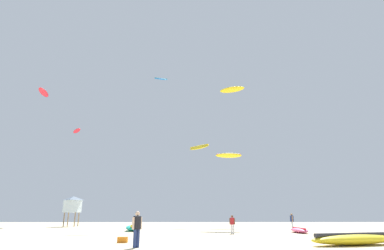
# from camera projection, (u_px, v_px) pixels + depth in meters

# --- Properties ---
(person_foreground) EXTENTS (0.44, 0.43, 1.73)m
(person_foreground) POSITION_uv_depth(u_px,v_px,m) (137.00, 226.00, 15.44)
(person_foreground) COLOR navy
(person_foreground) RESTS_ON ground
(person_midground) EXTENTS (0.47, 0.35, 1.54)m
(person_midground) POSITION_uv_depth(u_px,v_px,m) (232.00, 223.00, 26.79)
(person_midground) COLOR silver
(person_midground) RESTS_ON ground
(person_left) EXTENTS (0.39, 0.57, 1.72)m
(person_left) POSITION_uv_depth(u_px,v_px,m) (292.00, 220.00, 33.33)
(person_left) COLOR silver
(person_left) RESTS_ON ground
(kite_grounded_near) EXTENTS (1.95, 5.33, 0.65)m
(kite_grounded_near) POSITION_uv_depth(u_px,v_px,m) (133.00, 228.00, 31.58)
(kite_grounded_near) COLOR #19B29E
(kite_grounded_near) RESTS_ON ground
(kite_grounded_mid) EXTENTS (1.29, 3.93, 0.48)m
(kite_grounded_mid) POSITION_uv_depth(u_px,v_px,m) (299.00, 230.00, 27.85)
(kite_grounded_mid) COLOR #E5598C
(kite_grounded_mid) RESTS_ON ground
(kite_grounded_far) EXTENTS (5.49, 2.85, 0.64)m
(kite_grounded_far) POSITION_uv_depth(u_px,v_px,m) (354.00, 239.00, 16.40)
(kite_grounded_far) COLOR yellow
(kite_grounded_far) RESTS_ON ground
(lifeguard_tower) EXTENTS (2.30, 2.30, 4.15)m
(lifeguard_tower) POSITION_uv_depth(u_px,v_px,m) (73.00, 204.00, 44.09)
(lifeguard_tower) COLOR #8C704C
(lifeguard_tower) RESTS_ON ground
(cooler_box) EXTENTS (0.56, 0.36, 0.32)m
(cooler_box) POSITION_uv_depth(u_px,v_px,m) (123.00, 240.00, 17.93)
(cooler_box) COLOR orange
(cooler_box) RESTS_ON ground
(kite_aloft_0) EXTENTS (1.65, 3.72, 0.36)m
(kite_aloft_0) POSITION_uv_depth(u_px,v_px,m) (44.00, 92.00, 43.91)
(kite_aloft_0) COLOR red
(kite_aloft_1) EXTENTS (4.37, 2.85, 0.95)m
(kite_aloft_1) POSITION_uv_depth(u_px,v_px,m) (232.00, 90.00, 52.13)
(kite_aloft_1) COLOR yellow
(kite_aloft_2) EXTENTS (2.69, 3.65, 0.57)m
(kite_aloft_2) POSITION_uv_depth(u_px,v_px,m) (77.00, 131.00, 53.81)
(kite_aloft_2) COLOR red
(kite_aloft_3) EXTENTS (3.92, 1.23, 0.82)m
(kite_aloft_3) POSITION_uv_depth(u_px,v_px,m) (229.00, 155.00, 45.98)
(kite_aloft_3) COLOR yellow
(kite_aloft_4) EXTENTS (3.47, 3.42, 0.98)m
(kite_aloft_4) POSITION_uv_depth(u_px,v_px,m) (199.00, 147.00, 45.74)
(kite_aloft_4) COLOR yellow
(kite_aloft_5) EXTENTS (2.23, 1.13, 0.44)m
(kite_aloft_5) POSITION_uv_depth(u_px,v_px,m) (161.00, 79.00, 48.05)
(kite_aloft_5) COLOR blue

